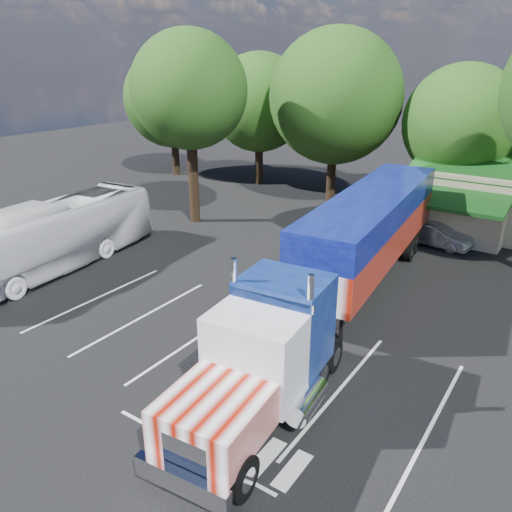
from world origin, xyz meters
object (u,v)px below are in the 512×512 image
Objects in this scene: bicycle at (316,279)px; silver_sedan at (436,235)px; tour_bus at (50,237)px; semi_truck at (351,250)px; woman at (346,302)px.

bicycle is 10.03m from silver_sedan.
bicycle is 14.38m from tour_bus.
semi_truck is 12.51× the size of woman.
semi_truck is 12.43× the size of bicycle.
woman reaches higher than bicycle.
semi_truck is 1.80× the size of tour_bus.
semi_truck reaches higher than bicycle.
silver_sedan is (0.50, 11.86, -0.25)m from woman.
woman reaches higher than silver_sedan.
tour_bus is (-15.14, -5.06, -0.96)m from semi_truck.
silver_sedan is at bearing 78.46° from semi_truck.
woman is 3.61m from bicycle.
semi_truck reaches higher than woman.
semi_truck is at bearing -27.24° from bicycle.
semi_truck is 15.99m from tour_bus.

